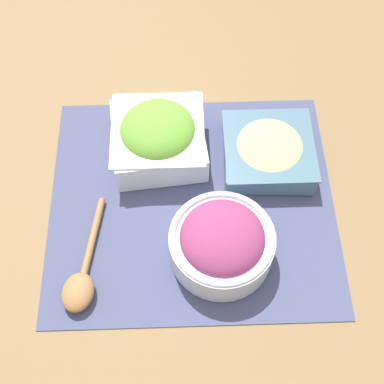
# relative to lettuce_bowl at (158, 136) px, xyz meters

# --- Properties ---
(ground_plane) EXTENTS (3.00, 3.00, 0.00)m
(ground_plane) POSITION_rel_lettuce_bowl_xyz_m (-0.06, 0.11, -0.05)
(ground_plane) COLOR olive
(placemat) EXTENTS (0.49, 0.44, 0.00)m
(placemat) POSITION_rel_lettuce_bowl_xyz_m (-0.06, 0.11, -0.05)
(placemat) COLOR #474C70
(placemat) RESTS_ON ground_plane
(lettuce_bowl) EXTENTS (0.17, 0.17, 0.09)m
(lettuce_bowl) POSITION_rel_lettuce_bowl_xyz_m (0.00, 0.00, 0.00)
(lettuce_bowl) COLOR white
(lettuce_bowl) RESTS_ON placemat
(onion_bowl) EXTENTS (0.17, 0.17, 0.09)m
(onion_bowl) POSITION_rel_lettuce_bowl_xyz_m (-0.10, 0.21, -0.00)
(onion_bowl) COLOR silver
(onion_bowl) RESTS_ON placemat
(cucumber_bowl) EXTENTS (0.16, 0.16, 0.05)m
(cucumber_bowl) POSITION_rel_lettuce_bowl_xyz_m (-0.20, 0.02, -0.02)
(cucumber_bowl) COLOR slate
(cucumber_bowl) RESTS_ON placemat
(wooden_spoon) EXTENTS (0.06, 0.21, 0.03)m
(wooden_spoon) POSITION_rel_lettuce_bowl_xyz_m (0.12, 0.26, -0.03)
(wooden_spoon) COLOR #9E7042
(wooden_spoon) RESTS_ON placemat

